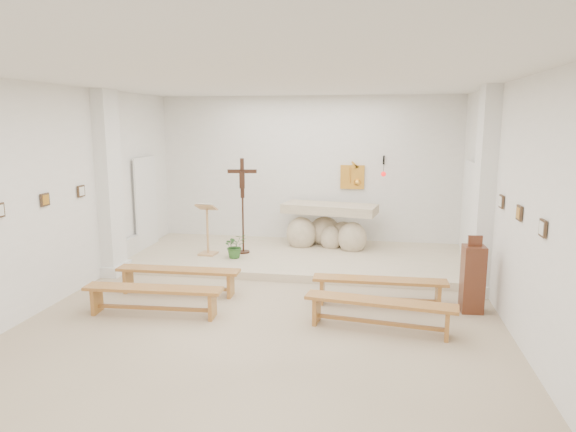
% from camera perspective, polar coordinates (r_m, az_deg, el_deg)
% --- Properties ---
extents(ground, '(7.00, 10.00, 0.00)m').
position_cam_1_polar(ground, '(7.66, -2.95, -11.90)').
color(ground, '#C0AC8B').
rests_on(ground, ground).
extents(wall_left, '(0.02, 10.00, 3.50)m').
position_cam_1_polar(wall_left, '(8.65, -26.27, 1.64)').
color(wall_left, white).
rests_on(wall_left, ground).
extents(wall_right, '(0.02, 10.00, 3.50)m').
position_cam_1_polar(wall_right, '(7.27, 24.86, 0.26)').
color(wall_right, white).
rests_on(wall_right, ground).
extents(wall_back, '(7.00, 0.02, 3.50)m').
position_cam_1_polar(wall_back, '(12.06, 2.17, 4.92)').
color(wall_back, white).
rests_on(wall_back, ground).
extents(ceiling, '(7.00, 10.00, 0.02)m').
position_cam_1_polar(ceiling, '(7.11, -3.22, 15.09)').
color(ceiling, silver).
rests_on(ceiling, wall_back).
extents(sanctuary_platform, '(6.98, 3.00, 0.15)m').
position_cam_1_polar(sanctuary_platform, '(10.91, 1.08, -4.62)').
color(sanctuary_platform, beige).
rests_on(sanctuary_platform, ground).
extents(pilaster_left, '(0.26, 0.55, 3.50)m').
position_cam_1_polar(pilaster_left, '(10.26, -19.22, 3.37)').
color(pilaster_left, white).
rests_on(pilaster_left, ground).
extents(pilaster_right, '(0.26, 0.55, 3.50)m').
position_cam_1_polar(pilaster_right, '(9.16, 20.95, 2.47)').
color(pilaster_right, white).
rests_on(pilaster_right, ground).
extents(gold_wall_relief, '(0.55, 0.04, 0.55)m').
position_cam_1_polar(gold_wall_relief, '(11.95, 7.16, 4.32)').
color(gold_wall_relief, gold).
rests_on(gold_wall_relief, wall_back).
extents(sanctuary_lamp, '(0.11, 0.36, 0.44)m').
position_cam_1_polar(sanctuary_lamp, '(11.67, 10.57, 4.86)').
color(sanctuary_lamp, black).
rests_on(sanctuary_lamp, wall_back).
extents(station_frame_left_mid, '(0.03, 0.20, 0.20)m').
position_cam_1_polar(station_frame_left_mid, '(8.80, -25.40, 1.65)').
color(station_frame_left_mid, '#412D1C').
rests_on(station_frame_left_mid, wall_left).
extents(station_frame_left_rear, '(0.03, 0.20, 0.20)m').
position_cam_1_polar(station_frame_left_rear, '(9.63, -22.01, 2.58)').
color(station_frame_left_rear, '#412D1C').
rests_on(station_frame_left_rear, wall_left).
extents(station_frame_right_front, '(0.03, 0.20, 0.20)m').
position_cam_1_polar(station_frame_right_front, '(6.51, 26.46, -1.22)').
color(station_frame_right_front, '#412D1C').
rests_on(station_frame_right_front, wall_right).
extents(station_frame_right_mid, '(0.03, 0.20, 0.20)m').
position_cam_1_polar(station_frame_right_mid, '(7.46, 24.30, 0.31)').
color(station_frame_right_mid, '#412D1C').
rests_on(station_frame_right_mid, wall_right).
extents(station_frame_right_rear, '(0.03, 0.20, 0.20)m').
position_cam_1_polar(station_frame_right_rear, '(8.41, 22.63, 1.50)').
color(station_frame_right_rear, '#412D1C').
rests_on(station_frame_right_rear, wall_right).
extents(radiator_left, '(0.10, 0.85, 0.52)m').
position_cam_1_polar(radiator_left, '(11.15, -17.31, -3.73)').
color(radiator_left, silver).
rests_on(radiator_left, ground).
extents(radiator_right, '(0.10, 0.85, 0.52)m').
position_cam_1_polar(radiator_right, '(10.14, 19.98, -5.30)').
color(radiator_right, silver).
rests_on(radiator_right, ground).
extents(altar, '(2.16, 1.15, 1.06)m').
position_cam_1_polar(altar, '(11.47, 4.51, -1.42)').
color(altar, beige).
rests_on(altar, sanctuary_platform).
extents(lectern, '(0.43, 0.37, 1.12)m').
position_cam_1_polar(lectern, '(10.84, -8.97, -1.43)').
color(lectern, tan).
rests_on(lectern, sanctuary_platform).
extents(crucifix_stand, '(0.61, 0.26, 2.01)m').
position_cam_1_polar(crucifix_stand, '(10.80, -5.07, 1.91)').
color(crucifix_stand, '#331C10').
rests_on(crucifix_stand, sanctuary_platform).
extents(potted_plant, '(0.59, 0.58, 0.50)m').
position_cam_1_polar(potted_plant, '(10.59, -5.91, -3.32)').
color(potted_plant, '#2E6026').
rests_on(potted_plant, sanctuary_platform).
extents(donation_pedestal, '(0.34, 0.34, 1.21)m').
position_cam_1_polar(donation_pedestal, '(8.45, 19.83, -6.54)').
color(donation_pedestal, '#572A19').
rests_on(donation_pedestal, ground).
extents(bench_left_front, '(2.13, 0.39, 0.45)m').
position_cam_1_polar(bench_left_front, '(9.00, -12.08, -6.42)').
color(bench_left_front, '#AB7731').
rests_on(bench_left_front, ground).
extents(bench_right_front, '(2.12, 0.37, 0.45)m').
position_cam_1_polar(bench_right_front, '(8.39, 10.12, -7.61)').
color(bench_right_front, '#AB7731').
rests_on(bench_right_front, ground).
extents(bench_left_second, '(2.13, 0.44, 0.45)m').
position_cam_1_polar(bench_left_second, '(8.12, -14.73, -8.41)').
color(bench_left_second, '#AB7731').
rests_on(bench_left_second, ground).
extents(bench_right_second, '(2.14, 0.62, 0.45)m').
position_cam_1_polar(bench_right_second, '(7.44, 10.16, -10.00)').
color(bench_right_second, '#AB7731').
rests_on(bench_right_second, ground).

